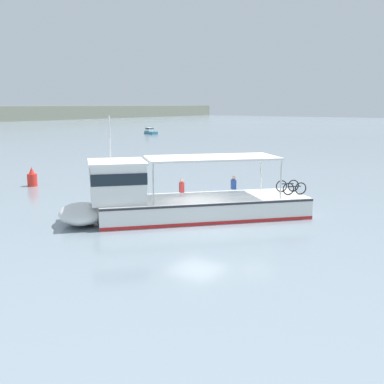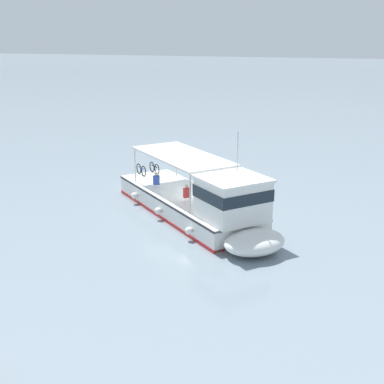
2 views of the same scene
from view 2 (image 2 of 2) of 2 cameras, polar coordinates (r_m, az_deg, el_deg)
name	(u,v)px [view 2 (image 2 of 2)]	position (r m, az deg, el deg)	size (l,w,h in m)	color
ground_plane	(205,214)	(28.28, 1.42, -2.42)	(400.00, 400.00, 0.00)	gray
ferry_main	(202,204)	(26.64, 1.08, -1.35)	(11.65, 10.63, 5.32)	white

